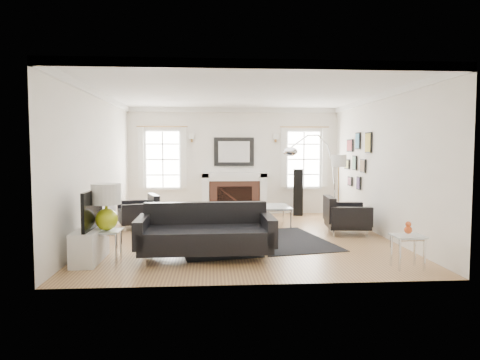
{
  "coord_description": "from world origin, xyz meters",
  "views": [
    {
      "loc": [
        -0.6,
        -8.25,
        1.69
      ],
      "look_at": [
        -0.02,
        0.3,
        1.09
      ],
      "focal_mm": 32.0,
      "sensor_mm": 36.0,
      "label": 1
    }
  ],
  "objects": [
    {
      "name": "tv_unit",
      "position": [
        -2.44,
        -1.7,
        0.33
      ],
      "size": [
        0.35,
        1.0,
        1.09
      ],
      "color": "white",
      "rests_on": "floor"
    },
    {
      "name": "stick_floor_lamp",
      "position": [
        2.16,
        0.83,
        1.38
      ],
      "size": [
        0.32,
        0.32,
        1.59
      ],
      "color": "#A37338",
      "rests_on": "floor"
    },
    {
      "name": "nesting_table",
      "position": [
        2.2,
        -2.4,
        0.37
      ],
      "size": [
        0.44,
        0.37,
        0.48
      ],
      "color": "silver",
      "rests_on": "floor"
    },
    {
      "name": "sofa",
      "position": [
        -0.69,
        -1.57,
        0.38
      ],
      "size": [
        2.14,
        1.01,
        0.69
      ],
      "color": "black",
      "rests_on": "floor"
    },
    {
      "name": "front_wall",
      "position": [
        0.0,
        -3.0,
        1.4
      ],
      "size": [
        5.5,
        0.04,
        2.8
      ],
      "primitive_type": "cube",
      "color": "white",
      "rests_on": "floor"
    },
    {
      "name": "floor",
      "position": [
        0.0,
        0.0,
        0.0
      ],
      "size": [
        6.0,
        6.0,
        0.0
      ],
      "primitive_type": "plane",
      "color": "#8E5D3B",
      "rests_on": "ground"
    },
    {
      "name": "armchair_left",
      "position": [
        -2.14,
        1.11,
        0.33
      ],
      "size": [
        1.02,
        1.08,
        0.6
      ],
      "color": "black",
      "rests_on": "floor"
    },
    {
      "name": "arc_floor_lamp",
      "position": [
        1.59,
        0.72,
        1.14
      ],
      "size": [
        1.48,
        1.37,
        2.1
      ],
      "color": "white",
      "rests_on": "floor"
    },
    {
      "name": "ceiling",
      "position": [
        0.0,
        0.0,
        2.8
      ],
      "size": [
        5.5,
        6.0,
        0.02
      ],
      "primitive_type": "cube",
      "color": "white",
      "rests_on": "back_wall"
    },
    {
      "name": "speaker_tower",
      "position": [
        1.65,
        2.65,
        0.6
      ],
      "size": [
        0.3,
        0.3,
        1.2
      ],
      "primitive_type": "cube",
      "rotation": [
        0.0,
        0.0,
        -0.27
      ],
      "color": "black",
      "rests_on": "floor"
    },
    {
      "name": "back_wall",
      "position": [
        0.0,
        3.0,
        1.4
      ],
      "size": [
        5.5,
        0.04,
        2.8
      ],
      "primitive_type": "cube",
      "color": "white",
      "rests_on": "floor"
    },
    {
      "name": "window_left",
      "position": [
        -1.85,
        2.95,
        1.46
      ],
      "size": [
        1.24,
        0.15,
        1.62
      ],
      "color": "white",
      "rests_on": "back_wall"
    },
    {
      "name": "coffee_table",
      "position": [
        0.63,
        1.17,
        0.42
      ],
      "size": [
        1.01,
        1.01,
        0.45
      ],
      "color": "silver",
      "rests_on": "floor"
    },
    {
      "name": "crown_molding",
      "position": [
        0.0,
        0.0,
        2.74
      ],
      "size": [
        5.5,
        6.0,
        0.12
      ],
      "primitive_type": "cube",
      "color": "white",
      "rests_on": "back_wall"
    },
    {
      "name": "mantel_mirror",
      "position": [
        0.0,
        2.95,
        1.65
      ],
      "size": [
        1.05,
        0.07,
        0.75
      ],
      "color": "black",
      "rests_on": "back_wall"
    },
    {
      "name": "area_rug",
      "position": [
        0.15,
        -0.51,
        0.01
      ],
      "size": [
        3.1,
        2.74,
        0.01
      ],
      "primitive_type": "cube",
      "rotation": [
        0.0,
        0.0,
        0.19
      ],
      "color": "black",
      "rests_on": "floor"
    },
    {
      "name": "orange_vase",
      "position": [
        2.2,
        -2.4,
        0.58
      ],
      "size": [
        0.11,
        0.11,
        0.18
      ],
      "color": "#D44B1B",
      "rests_on": "nesting_table"
    },
    {
      "name": "window_right",
      "position": [
        1.85,
        2.95,
        1.46
      ],
      "size": [
        1.24,
        0.15,
        1.62
      ],
      "color": "white",
      "rests_on": "back_wall"
    },
    {
      "name": "side_table_left",
      "position": [
        -2.2,
        -1.66,
        0.37
      ],
      "size": [
        0.43,
        0.43,
        0.47
      ],
      "color": "silver",
      "rests_on": "floor"
    },
    {
      "name": "gallery_wall",
      "position": [
        2.72,
        1.3,
        1.53
      ],
      "size": [
        0.04,
        1.73,
        1.29
      ],
      "color": "black",
      "rests_on": "right_wall"
    },
    {
      "name": "right_wall",
      "position": [
        2.75,
        0.0,
        1.4
      ],
      "size": [
        0.04,
        6.0,
        2.8
      ],
      "primitive_type": "cube",
      "color": "white",
      "rests_on": "floor"
    },
    {
      "name": "left_wall",
      "position": [
        -2.75,
        0.0,
        1.4
      ],
      "size": [
        0.04,
        6.0,
        2.8
      ],
      "primitive_type": "cube",
      "color": "white",
      "rests_on": "floor"
    },
    {
      "name": "gourd_lamp",
      "position": [
        -2.2,
        -1.66,
        0.88
      ],
      "size": [
        0.45,
        0.45,
        0.72
      ],
      "color": "#C8DA1B",
      "rests_on": "side_table_left"
    },
    {
      "name": "fireplace",
      "position": [
        0.0,
        2.79,
        0.54
      ],
      "size": [
        1.7,
        0.69,
        1.11
      ],
      "color": "white",
      "rests_on": "floor"
    },
    {
      "name": "armchair_right",
      "position": [
        2.09,
        0.19,
        0.35
      ],
      "size": [
        0.92,
        1.0,
        0.62
      ],
      "color": "black",
      "rests_on": "floor"
    }
  ]
}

